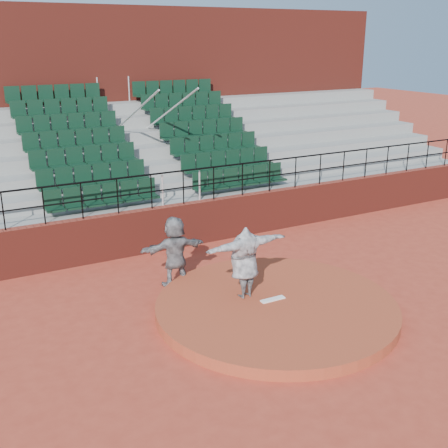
{
  "coord_description": "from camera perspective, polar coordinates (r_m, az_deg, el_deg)",
  "views": [
    {
      "loc": [
        -6.54,
        -9.57,
        5.97
      ],
      "look_at": [
        0.0,
        2.5,
        1.4
      ],
      "focal_mm": 45.0,
      "sensor_mm": 36.0,
      "label": 1
    }
  ],
  "objects": [
    {
      "name": "press_box_facade",
      "position": [
        23.24,
        -12.22,
        12.04
      ],
      "size": [
        24.0,
        3.0,
        7.1
      ],
      "primitive_type": "cube",
      "color": "maroon",
      "rests_on": "ground"
    },
    {
      "name": "wall_railing",
      "position": [
        16.45,
        -4.17,
        4.5
      ],
      "size": [
        24.04,
        0.05,
        1.03
      ],
      "color": "black",
      "rests_on": "boundary_wall"
    },
    {
      "name": "pitchers_mound",
      "position": [
        12.98,
        5.32,
        -8.44
      ],
      "size": [
        5.5,
        5.5,
        0.25
      ],
      "primitive_type": "cylinder",
      "color": "#9E3D23",
      "rests_on": "ground"
    },
    {
      "name": "boundary_wall",
      "position": [
        16.83,
        -4.06,
        -0.06
      ],
      "size": [
        24.0,
        0.3,
        1.3
      ],
      "primitive_type": "cube",
      "color": "maroon",
      "rests_on": "ground"
    },
    {
      "name": "pitcher",
      "position": [
        12.83,
        2.11,
        -3.89
      ],
      "size": [
        2.12,
        0.66,
        1.7
      ],
      "primitive_type": "imported",
      "rotation": [
        0.0,
        0.0,
        3.18
      ],
      "color": "black",
      "rests_on": "pitchers_mound"
    },
    {
      "name": "seating_deck",
      "position": [
        19.87,
        -8.5,
        5.04
      ],
      "size": [
        24.0,
        5.97,
        4.63
      ],
      "color": "gray",
      "rests_on": "ground"
    },
    {
      "name": "pitching_rubber",
      "position": [
        13.03,
        4.97,
        -7.63
      ],
      "size": [
        0.6,
        0.15,
        0.03
      ],
      "primitive_type": "cube",
      "color": "white",
      "rests_on": "pitchers_mound"
    },
    {
      "name": "fielder",
      "position": [
        14.06,
        -5.02,
        -2.78
      ],
      "size": [
        1.7,
        0.62,
        1.81
      ],
      "primitive_type": "imported",
      "rotation": [
        0.0,
        0.0,
        3.09
      ],
      "color": "black",
      "rests_on": "ground"
    },
    {
      "name": "ground",
      "position": [
        13.03,
        5.31,
        -8.93
      ],
      "size": [
        90.0,
        90.0,
        0.0
      ],
      "primitive_type": "plane",
      "color": "#A63825",
      "rests_on": "ground"
    }
  ]
}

